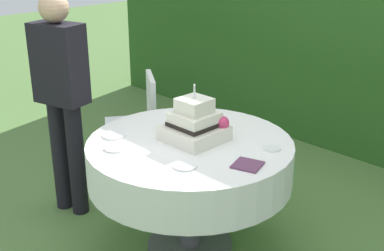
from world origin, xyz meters
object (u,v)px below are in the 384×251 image
at_px(serving_plate_near, 115,148).
at_px(standing_person, 62,91).
at_px(serving_plate_right, 271,148).
at_px(serving_plate_left, 114,135).
at_px(serving_plate_far, 185,166).
at_px(garden_chair, 139,118).
at_px(napkin_stack, 248,165).
at_px(wedding_cake, 195,124).
at_px(cake_table, 190,161).

relative_size(serving_plate_near, standing_person, 0.08).
bearing_deg(serving_plate_right, serving_plate_left, -146.57).
height_order(serving_plate_far, garden_chair, garden_chair).
distance_m(napkin_stack, standing_person, 1.47).
distance_m(serving_plate_right, garden_chair, 1.45).
bearing_deg(garden_chair, wedding_cake, -20.07).
xyz_separation_m(serving_plate_near, serving_plate_left, (-0.17, 0.12, 0.00)).
xyz_separation_m(serving_plate_near, napkin_stack, (0.70, 0.38, -0.00)).
xyz_separation_m(wedding_cake, serving_plate_near, (-0.23, -0.44, -0.09)).
bearing_deg(serving_plate_far, garden_chair, 151.31).
bearing_deg(standing_person, serving_plate_near, -7.86).
xyz_separation_m(serving_plate_near, serving_plate_right, (0.65, 0.66, 0.00)).
xyz_separation_m(serving_plate_near, garden_chair, (-0.77, 0.81, -0.22)).
distance_m(cake_table, wedding_cake, 0.24).
relative_size(serving_plate_far, napkin_stack, 0.88).
distance_m(wedding_cake, serving_plate_right, 0.48).
xyz_separation_m(cake_table, standing_person, (-0.97, -0.29, 0.31)).
relative_size(serving_plate_left, serving_plate_right, 1.32).
height_order(serving_plate_far, serving_plate_right, same).
distance_m(serving_plate_left, serving_plate_right, 0.99).
distance_m(serving_plate_far, serving_plate_left, 0.64).
bearing_deg(serving_plate_right, standing_person, -158.15).
bearing_deg(serving_plate_near, serving_plate_far, 15.27).
height_order(napkin_stack, garden_chair, garden_chair).
bearing_deg(serving_plate_far, napkin_stack, 47.21).
bearing_deg(standing_person, serving_plate_left, 1.40).
bearing_deg(serving_plate_near, napkin_stack, 28.55).
relative_size(cake_table, serving_plate_near, 9.63).
xyz_separation_m(cake_table, serving_plate_far, (0.23, -0.27, 0.14)).
bearing_deg(serving_plate_left, standing_person, -178.60).
relative_size(napkin_stack, standing_person, 0.09).
height_order(serving_plate_near, serving_plate_right, same).
xyz_separation_m(cake_table, wedding_cake, (0.00, 0.04, 0.24)).
xyz_separation_m(cake_table, serving_plate_left, (-0.40, -0.28, 0.14)).
bearing_deg(napkin_stack, standing_person, -168.99).
height_order(garden_chair, standing_person, standing_person).
xyz_separation_m(serving_plate_far, napkin_stack, (0.24, 0.25, -0.00)).
xyz_separation_m(serving_plate_far, garden_chair, (-1.24, 0.68, -0.22)).
height_order(serving_plate_right, napkin_stack, same).
bearing_deg(garden_chair, serving_plate_right, -5.91).
height_order(wedding_cake, napkin_stack, wedding_cake).
distance_m(wedding_cake, serving_plate_near, 0.50).
height_order(serving_plate_left, napkin_stack, same).
height_order(wedding_cake, serving_plate_near, wedding_cake).
xyz_separation_m(wedding_cake, napkin_stack, (0.47, -0.06, -0.10)).
bearing_deg(serving_plate_near, serving_plate_left, 145.83).
relative_size(serving_plate_near, garden_chair, 0.15).
xyz_separation_m(napkin_stack, standing_person, (-1.44, -0.28, 0.17)).
distance_m(wedding_cake, garden_chair, 1.12).
relative_size(wedding_cake, serving_plate_far, 2.71).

